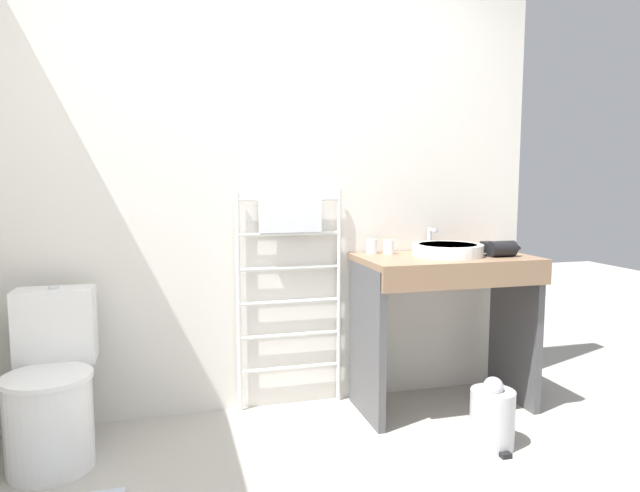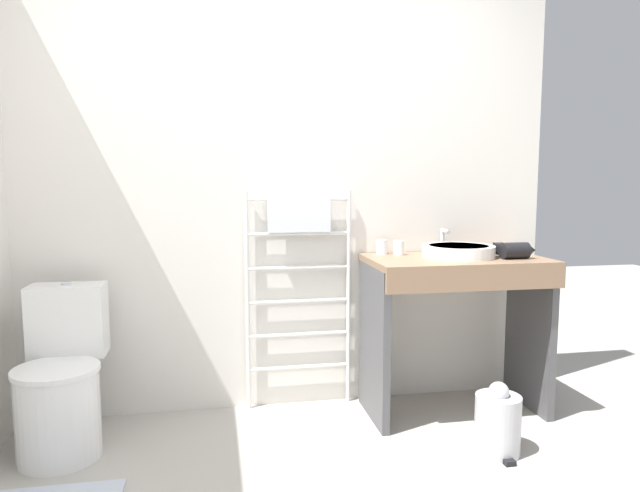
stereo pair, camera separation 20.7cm
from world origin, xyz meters
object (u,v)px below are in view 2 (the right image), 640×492
object	(u,v)px
toilet	(61,384)
towel_radiator	(299,257)
hair_dryer	(515,250)
trash_bin	(498,422)
cup_near_wall	(382,247)
sink_basin	(458,251)
cup_near_edge	(399,248)

from	to	relation	value
toilet	towel_radiator	bearing A→B (deg)	15.88
towel_radiator	hair_dryer	world-z (taller)	towel_radiator
toilet	trash_bin	bearing A→B (deg)	-11.35
cup_near_wall	trash_bin	size ratio (longest dim) A/B	0.23
cup_near_wall	hair_dryer	xyz separation A→B (m)	(0.66, -0.30, 0.00)
trash_bin	cup_near_wall	bearing A→B (deg)	116.96
towel_radiator	trash_bin	bearing A→B (deg)	-41.80
sink_basin	hair_dryer	size ratio (longest dim) A/B	2.02
sink_basin	cup_near_edge	world-z (taller)	cup_near_edge
cup_near_wall	cup_near_edge	distance (m)	0.10
toilet	trash_bin	size ratio (longest dim) A/B	2.25
trash_bin	hair_dryer	bearing A→B (deg)	54.87
hair_dryer	trash_bin	world-z (taller)	hair_dryer
cup_near_wall	hair_dryer	bearing A→B (deg)	-24.91
cup_near_edge	hair_dryer	size ratio (longest dim) A/B	0.42
towel_radiator	trash_bin	size ratio (longest dim) A/B	3.54
toilet	trash_bin	world-z (taller)	toilet
cup_near_wall	cup_near_edge	size ratio (longest dim) A/B	1.00
towel_radiator	sink_basin	distance (m)	0.88
towel_radiator	toilet	bearing A→B (deg)	-164.12
sink_basin	trash_bin	world-z (taller)	sink_basin
sink_basin	hair_dryer	distance (m)	0.30
sink_basin	towel_radiator	bearing A→B (deg)	164.87
toilet	trash_bin	xyz separation A→B (m)	(2.03, -0.41, -0.18)
towel_radiator	sink_basin	size ratio (longest dim) A/B	3.15
towel_radiator	cup_near_wall	xyz separation A→B (m)	(0.47, -0.03, 0.05)
toilet	hair_dryer	world-z (taller)	hair_dryer
cup_near_edge	hair_dryer	distance (m)	0.62
toilet	hair_dryer	size ratio (longest dim) A/B	4.05
sink_basin	trash_bin	size ratio (longest dim) A/B	1.13
cup_near_edge	trash_bin	world-z (taller)	cup_near_edge
sink_basin	cup_near_edge	bearing A→B (deg)	153.94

